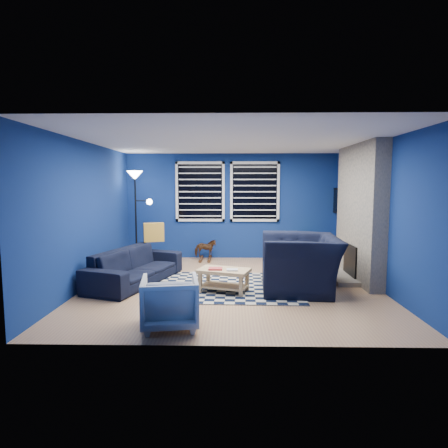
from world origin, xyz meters
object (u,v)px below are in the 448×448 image
(cabinet, at_px, (310,249))
(sofa, at_px, (136,266))
(rocking_horse, at_px, (205,248))
(floor_lamp, at_px, (136,188))
(tv, at_px, (341,201))
(armchair_big, at_px, (300,263))
(armchair_bent, at_px, (170,302))
(coffee_table, at_px, (224,275))

(cabinet, bearing_deg, sofa, -134.35)
(sofa, bearing_deg, rocking_horse, -10.14)
(sofa, relative_size, rocking_horse, 4.18)
(rocking_horse, bearing_deg, floor_lamp, 99.64)
(floor_lamp, bearing_deg, tv, 1.64)
(armchair_big, bearing_deg, cabinet, 168.49)
(armchair_big, bearing_deg, rocking_horse, -140.39)
(sofa, relative_size, armchair_bent, 3.02)
(armchair_big, xyz_separation_m, coffee_table, (-1.28, -0.18, -0.17))
(tv, distance_m, cabinet, 1.30)
(tv, height_order, coffee_table, tv)
(armchair_bent, bearing_deg, coffee_table, -121.92)
(sofa, bearing_deg, armchair_big, -79.42)
(armchair_bent, distance_m, rocking_horse, 4.13)
(cabinet, bearing_deg, floor_lamp, -159.85)
(rocking_horse, bearing_deg, coffee_table, -171.14)
(armchair_bent, xyz_separation_m, rocking_horse, (0.14, 4.13, -0.04))
(armchair_bent, xyz_separation_m, coffee_table, (0.63, 1.51, -0.03))
(tv, xyz_separation_m, armchair_bent, (-3.20, -3.95, -1.08))
(floor_lamp, bearing_deg, rocking_horse, 11.39)
(rocking_horse, bearing_deg, armchair_big, -145.81)
(coffee_table, relative_size, cabinet, 1.28)
(tv, bearing_deg, coffee_table, -136.38)
(tv, height_order, sofa, tv)
(tv, height_order, cabinet, tv)
(coffee_table, bearing_deg, cabinet, 54.02)
(tv, relative_size, coffee_table, 1.08)
(armchair_bent, bearing_deg, rocking_horse, -101.07)
(tv, relative_size, armchair_big, 0.71)
(sofa, height_order, rocking_horse, sofa)
(armchair_bent, bearing_deg, tv, -138.09)
(floor_lamp, bearing_deg, armchair_big, -33.03)
(coffee_table, bearing_deg, rocking_horse, 100.61)
(coffee_table, height_order, cabinet, cabinet)
(sofa, distance_m, armchair_big, 2.90)
(cabinet, bearing_deg, rocking_horse, -163.56)
(cabinet, bearing_deg, armchair_bent, -107.00)
(tv, bearing_deg, armchair_bent, -129.01)
(sofa, xyz_separation_m, armchair_big, (2.87, -0.38, 0.15))
(rocking_horse, distance_m, floor_lamp, 2.09)
(sofa, relative_size, floor_lamp, 1.02)
(tv, bearing_deg, rocking_horse, 176.74)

